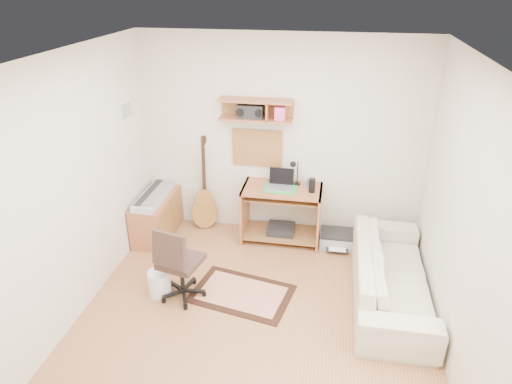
% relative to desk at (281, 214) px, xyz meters
% --- Properties ---
extents(floor, '(3.60, 4.00, 0.01)m').
position_rel_desk_xyz_m(floor, '(-0.07, -1.73, -0.38)').
color(floor, '#A66E45').
rests_on(floor, ground).
extents(ceiling, '(3.60, 4.00, 0.01)m').
position_rel_desk_xyz_m(ceiling, '(-0.07, -1.73, 2.23)').
color(ceiling, white).
rests_on(ceiling, ground).
extents(back_wall, '(3.60, 0.01, 2.60)m').
position_rel_desk_xyz_m(back_wall, '(-0.07, 0.28, 0.93)').
color(back_wall, beige).
rests_on(back_wall, ground).
extents(left_wall, '(0.01, 4.00, 2.60)m').
position_rel_desk_xyz_m(left_wall, '(-1.87, -1.73, 0.93)').
color(left_wall, beige).
rests_on(left_wall, ground).
extents(right_wall, '(0.01, 4.00, 2.60)m').
position_rel_desk_xyz_m(right_wall, '(1.74, -1.73, 0.93)').
color(right_wall, beige).
rests_on(right_wall, ground).
extents(wall_shelf, '(0.90, 0.25, 0.26)m').
position_rel_desk_xyz_m(wall_shelf, '(-0.37, 0.15, 1.32)').
color(wall_shelf, '#A35F39').
rests_on(wall_shelf, back_wall).
extents(cork_board, '(0.64, 0.03, 0.49)m').
position_rel_desk_xyz_m(cork_board, '(-0.37, 0.25, 0.79)').
color(cork_board, tan).
rests_on(cork_board, back_wall).
extents(wall_photo, '(0.02, 0.20, 0.15)m').
position_rel_desk_xyz_m(wall_photo, '(-1.85, -0.23, 1.34)').
color(wall_photo, '#4C8CBF').
rests_on(wall_photo, left_wall).
extents(desk, '(1.00, 0.55, 0.75)m').
position_rel_desk_xyz_m(desk, '(0.00, 0.00, 0.00)').
color(desk, '#A35F39').
rests_on(desk, floor).
extents(laptop, '(0.31, 0.31, 0.24)m').
position_rel_desk_xyz_m(laptop, '(-0.02, -0.02, 0.49)').
color(laptop, silver).
rests_on(laptop, desk).
extents(speaker, '(0.08, 0.08, 0.18)m').
position_rel_desk_xyz_m(speaker, '(0.37, -0.05, 0.46)').
color(speaker, black).
rests_on(speaker, desk).
extents(desk_lamp, '(0.11, 0.11, 0.33)m').
position_rel_desk_xyz_m(desk_lamp, '(0.17, 0.14, 0.54)').
color(desk_lamp, black).
rests_on(desk_lamp, desk).
extents(pencil_cup, '(0.08, 0.08, 0.11)m').
position_rel_desk_xyz_m(pencil_cup, '(0.34, 0.10, 0.43)').
color(pencil_cup, '#3559A1').
rests_on(pencil_cup, desk).
extents(boombox, '(0.31, 0.14, 0.16)m').
position_rel_desk_xyz_m(boombox, '(-0.43, 0.15, 1.30)').
color(boombox, black).
rests_on(boombox, wall_shelf).
extents(rug, '(1.18, 0.90, 0.01)m').
position_rel_desk_xyz_m(rug, '(-0.28, -1.22, -0.37)').
color(rug, beige).
rests_on(rug, floor).
extents(task_chair, '(0.55, 0.55, 0.90)m').
position_rel_desk_xyz_m(task_chair, '(-0.90, -1.35, 0.08)').
color(task_chair, '#33231E').
rests_on(task_chair, floor).
extents(cabinet, '(0.40, 0.90, 0.55)m').
position_rel_desk_xyz_m(cabinet, '(-1.65, -0.18, -0.10)').
color(cabinet, '#A35F39').
rests_on(cabinet, floor).
extents(music_keyboard, '(0.28, 0.89, 0.08)m').
position_rel_desk_xyz_m(music_keyboard, '(-1.65, -0.18, 0.21)').
color(music_keyboard, '#B2B5BA').
rests_on(music_keyboard, cabinet).
extents(guitar, '(0.40, 0.34, 1.30)m').
position_rel_desk_xyz_m(guitar, '(-1.08, 0.13, 0.27)').
color(guitar, '#A56D32').
rests_on(guitar, floor).
extents(waste_basket, '(0.31, 0.31, 0.29)m').
position_rel_desk_xyz_m(waste_basket, '(-1.16, -1.37, -0.23)').
color(waste_basket, white).
rests_on(waste_basket, floor).
extents(printer, '(0.45, 0.36, 0.17)m').
position_rel_desk_xyz_m(printer, '(0.74, -0.00, -0.29)').
color(printer, '#A5A8AA').
rests_on(printer, floor).
extents(sofa, '(0.58, 1.97, 0.77)m').
position_rel_desk_xyz_m(sofa, '(1.31, -0.96, 0.01)').
color(sofa, beige).
rests_on(sofa, floor).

